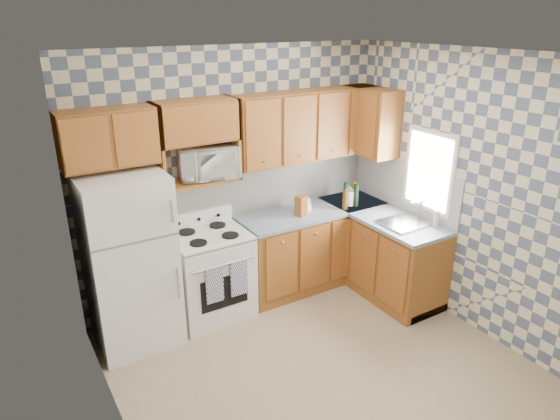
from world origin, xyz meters
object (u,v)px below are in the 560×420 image
at_px(stove_body, 211,276).
at_px(microwave, 207,162).
at_px(electric_kettle, 349,197).
at_px(refrigerator, 130,262).

xyz_separation_m(stove_body, microwave, (0.11, 0.19, 1.16)).
height_order(microwave, electric_kettle, microwave).
bearing_deg(microwave, electric_kettle, 0.40).
height_order(refrigerator, microwave, microwave).
xyz_separation_m(refrigerator, stove_body, (0.80, 0.03, -0.39)).
distance_m(microwave, electric_kettle, 1.75).
height_order(stove_body, microwave, microwave).
bearing_deg(microwave, stove_body, -110.08).
distance_m(stove_body, electric_kettle, 1.82).
relative_size(microwave, electric_kettle, 3.39).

